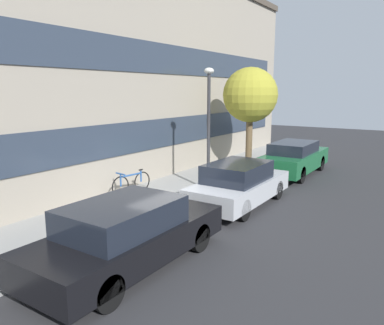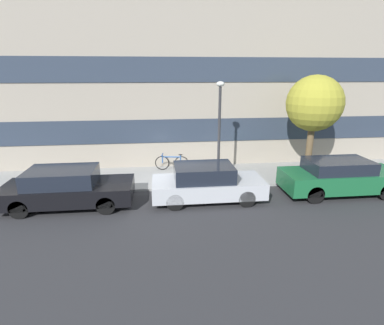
% 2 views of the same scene
% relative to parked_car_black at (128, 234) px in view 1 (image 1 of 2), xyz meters
% --- Properties ---
extents(ground_plane, '(56.00, 56.00, 0.00)m').
position_rel_parked_car_black_xyz_m(ground_plane, '(3.57, 1.05, -0.68)').
color(ground_plane, '#2B2B2D').
extents(sidewalk_strip, '(28.00, 2.95, 0.10)m').
position_rel_parked_car_black_xyz_m(sidewalk_strip, '(3.57, 2.53, -0.63)').
color(sidewalk_strip, gray).
rests_on(sidewalk_strip, ground_plane).
extents(rowhouse_facade, '(28.00, 1.02, 8.44)m').
position_rel_parked_car_black_xyz_m(rowhouse_facade, '(3.57, 4.45, 3.55)').
color(rowhouse_facade, gray).
rests_on(rowhouse_facade, ground_plane).
extents(parked_car_black, '(4.39, 1.75, 1.36)m').
position_rel_parked_car_black_xyz_m(parked_car_black, '(0.00, 0.00, 0.00)').
color(parked_car_black, black).
rests_on(parked_car_black, ground_plane).
extents(parked_car_silver, '(4.04, 1.67, 1.34)m').
position_rel_parked_car_black_xyz_m(parked_car_silver, '(4.91, -0.00, -0.02)').
color(parked_car_silver, '#B2B5BA').
rests_on(parked_car_silver, ground_plane).
extents(parked_car_green, '(4.48, 1.65, 1.38)m').
position_rel_parked_car_black_xyz_m(parked_car_green, '(10.07, -0.00, 0.02)').
color(parked_car_green, '#195B33').
rests_on(parked_car_green, ground_plane).
extents(fire_hydrant, '(0.57, 0.32, 0.80)m').
position_rel_parked_car_black_xyz_m(fire_hydrant, '(0.66, 1.40, -0.17)').
color(fire_hydrant, gold).
rests_on(fire_hydrant, sidewalk_strip).
extents(bicycle, '(1.57, 0.44, 0.77)m').
position_rel_parked_car_black_xyz_m(bicycle, '(3.79, 3.37, -0.19)').
color(bicycle, black).
rests_on(bicycle, sidewalk_strip).
extents(street_tree, '(2.33, 2.33, 4.34)m').
position_rel_parked_car_black_xyz_m(street_tree, '(9.73, 1.93, 2.57)').
color(street_tree, brown).
rests_on(street_tree, sidewalk_strip).
extents(lamp_post, '(0.32, 0.32, 4.09)m').
position_rel_parked_car_black_xyz_m(lamp_post, '(5.63, 1.53, 1.99)').
color(lamp_post, '#2D2D30').
rests_on(lamp_post, sidewalk_strip).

